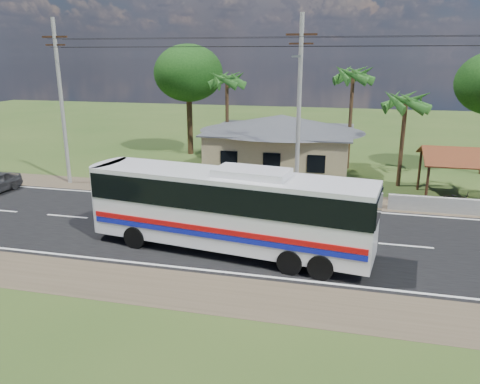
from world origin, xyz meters
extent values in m
plane|color=#2A4619|center=(0.00, 0.00, 0.00)|extent=(120.00, 120.00, 0.00)
cube|color=black|center=(0.00, 0.00, 0.01)|extent=(120.00, 10.00, 0.02)
cube|color=brown|center=(0.00, 6.50, 0.01)|extent=(120.00, 3.00, 0.01)
cube|color=brown|center=(0.00, -6.50, 0.01)|extent=(120.00, 3.00, 0.01)
cube|color=silver|center=(0.00, 4.70, 0.03)|extent=(120.00, 0.15, 0.01)
cube|color=silver|center=(0.00, -4.70, 0.03)|extent=(120.00, 0.15, 0.01)
cube|color=silver|center=(0.00, 0.00, 0.03)|extent=(120.00, 0.15, 0.01)
cube|color=tan|center=(1.00, 13.00, 1.60)|extent=(10.00, 8.00, 3.20)
cube|color=#4C4F54|center=(1.00, 13.00, 3.25)|extent=(10.60, 8.60, 0.10)
pyramid|color=#4C4F54|center=(1.00, 13.00, 4.40)|extent=(12.40, 10.00, 1.20)
cube|color=black|center=(-2.00, 8.98, 1.70)|extent=(1.20, 0.08, 1.20)
cube|color=black|center=(1.00, 8.98, 1.70)|extent=(1.20, 0.08, 1.20)
cube|color=black|center=(4.00, 8.98, 1.70)|extent=(1.20, 0.08, 1.20)
cylinder|color=#3C2216|center=(10.70, 6.70, 1.30)|extent=(0.16, 0.16, 2.60)
cylinder|color=#3C2216|center=(10.70, 10.30, 1.30)|extent=(0.16, 0.16, 2.60)
cube|color=maroon|center=(13.00, 7.40, 2.90)|extent=(5.20, 2.28, 0.90)
cube|color=maroon|center=(13.00, 9.60, 2.90)|extent=(5.20, 2.28, 0.90)
cube|color=#3C2216|center=(13.00, 8.50, 3.25)|extent=(5.20, 0.12, 0.12)
cube|color=#9E9E99|center=(12.00, 5.60, 0.45)|extent=(7.00, 0.30, 0.90)
cylinder|color=#9E9E99|center=(-13.00, 6.50, 5.50)|extent=(0.26, 0.26, 11.00)
cube|color=#3C2216|center=(-13.00, 6.50, 9.80)|extent=(1.80, 0.12, 0.12)
cube|color=#3C2216|center=(-13.00, 6.50, 9.30)|extent=(1.40, 0.10, 0.10)
cylinder|color=#9E9E99|center=(3.00, 6.50, 5.50)|extent=(0.26, 0.26, 11.00)
cube|color=#3C2216|center=(3.00, 6.50, 9.80)|extent=(1.80, 0.12, 0.12)
cube|color=#3C2216|center=(3.00, 6.50, 9.30)|extent=(1.40, 0.10, 0.10)
cylinder|color=gray|center=(3.00, 5.50, 8.60)|extent=(0.08, 2.00, 0.08)
cube|color=gray|center=(3.00, 4.50, 8.60)|extent=(0.50, 0.18, 0.12)
cylinder|color=black|center=(-5.00, 6.50, 9.60)|extent=(16.00, 0.02, 0.02)
cylinder|color=black|center=(10.50, 6.50, 9.60)|extent=(15.00, 0.02, 0.02)
cylinder|color=#47301E|center=(9.50, 11.00, 3.00)|extent=(0.28, 0.28, 6.00)
cylinder|color=#47301E|center=(6.00, 15.50, 3.75)|extent=(0.28, 0.28, 7.50)
cylinder|color=#47301E|center=(-4.00, 16.00, 3.50)|extent=(0.28, 0.28, 7.00)
cylinder|color=#47301E|center=(-8.00, 18.00, 2.97)|extent=(0.50, 0.50, 5.95)
ellipsoid|color=#12360E|center=(-8.00, 18.00, 7.15)|extent=(6.00, 6.00, 4.92)
cube|color=silver|center=(1.05, -2.52, 2.07)|extent=(13.01, 4.41, 3.19)
cube|color=black|center=(1.05, -2.52, 2.87)|extent=(13.07, 4.48, 1.17)
cube|color=black|center=(-5.27, -1.63, 2.50)|extent=(0.47, 2.44, 1.91)
cube|color=#B40B0B|center=(0.86, -3.86, 1.49)|extent=(12.43, 1.79, 0.23)
cube|color=#0E169B|center=(0.86, -3.86, 1.22)|extent=(12.43, 1.79, 0.23)
cube|color=silver|center=(2.10, -2.67, 3.83)|extent=(3.40, 2.13, 0.32)
cylinder|color=black|center=(-3.33, -3.14, 0.53)|extent=(1.10, 0.52, 1.06)
cylinder|color=black|center=(-2.99, -0.72, 0.53)|extent=(1.10, 0.52, 1.06)
cylinder|color=black|center=(4.04, -4.17, 0.53)|extent=(1.10, 0.52, 1.06)
cylinder|color=black|center=(4.38, -1.75, 0.53)|extent=(1.10, 0.52, 1.06)
cylinder|color=black|center=(5.30, -4.35, 0.53)|extent=(1.10, 0.52, 1.06)
cylinder|color=black|center=(5.64, -1.93, 0.53)|extent=(1.10, 0.52, 1.06)
imported|color=black|center=(12.54, 6.98, 0.48)|extent=(1.92, 1.18, 0.95)
camera|label=1|loc=(6.13, -21.72, 8.69)|focal=35.00mm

